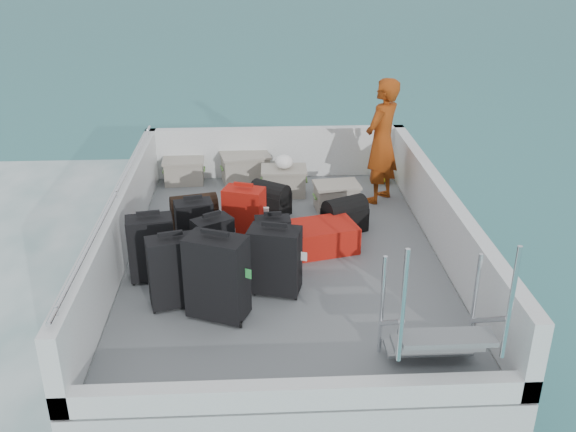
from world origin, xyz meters
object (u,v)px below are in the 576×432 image
at_px(suitcase_8, 320,237).
at_px(suitcase_6, 275,261).
at_px(passenger, 382,141).
at_px(crate_1, 245,169).
at_px(suitcase_7, 273,241).
at_px(crate_2, 284,182).
at_px(suitcase_2, 195,226).
at_px(suitcase_5, 244,214).
at_px(suitcase_0, 173,272).
at_px(suitcase_1, 151,249).
at_px(suitcase_3, 217,278).
at_px(crate_0, 184,172).
at_px(suitcase_4, 213,245).
at_px(crate_3, 336,198).

bearing_deg(suitcase_8, suitcase_6, 134.66).
bearing_deg(passenger, crate_1, -72.72).
xyz_separation_m(suitcase_7, crate_2, (0.20, 1.91, -0.09)).
height_order(suitcase_2, crate_2, suitcase_2).
height_order(suitcase_5, suitcase_7, suitcase_5).
bearing_deg(suitcase_0, crate_2, 52.15).
distance_m(suitcase_6, passenger, 2.69).
relative_size(suitcase_1, suitcase_2, 1.16).
distance_m(suitcase_0, crate_2, 2.93).
relative_size(suitcase_1, suitcase_3, 0.85).
xyz_separation_m(suitcase_1, passenger, (2.63, 1.92, 0.46)).
bearing_deg(crate_0, suitcase_1, -91.19).
distance_m(suitcase_3, suitcase_8, 1.67).
xyz_separation_m(crate_0, crate_2, (1.36, -0.49, 0.01)).
bearing_deg(crate_0, suitcase_0, -86.07).
xyz_separation_m(suitcase_0, suitcase_4, (0.33, 0.66, -0.06)).
xyz_separation_m(crate_1, crate_2, (0.51, -0.49, -0.02)).
xyz_separation_m(crate_1, crate_3, (1.15, -1.02, -0.03)).
height_order(suitcase_2, crate_0, suitcase_2).
xyz_separation_m(suitcase_8, passenger, (0.90, 1.37, 0.65)).
bearing_deg(crate_3, suitcase_5, -145.48).
bearing_deg(crate_2, suitcase_8, -78.80).
relative_size(suitcase_4, suitcase_6, 0.87).
distance_m(suitcase_0, passenger, 3.42).
bearing_deg(crate_2, suitcase_4, -111.87).
height_order(suitcase_0, suitcase_7, suitcase_0).
bearing_deg(suitcase_2, suitcase_4, -76.66).
distance_m(suitcase_6, crate_0, 3.21).
bearing_deg(suitcase_6, suitcase_7, 104.88).
height_order(suitcase_0, crate_3, suitcase_0).
bearing_deg(suitcase_6, passenger, 72.37).
relative_size(suitcase_1, suitcase_8, 0.88).
height_order(suitcase_6, suitcase_8, suitcase_6).
distance_m(suitcase_3, crate_2, 3.00).
bearing_deg(suitcase_4, passenger, 9.48).
relative_size(suitcase_8, crate_1, 1.23).
height_order(suitcase_2, suitcase_6, suitcase_6).
relative_size(suitcase_4, suitcase_5, 0.95).
xyz_separation_m(suitcase_0, suitcase_8, (1.47, 1.06, -0.20)).
relative_size(suitcase_3, passenger, 0.50).
xyz_separation_m(crate_0, crate_1, (0.85, 0.00, 0.03)).
height_order(suitcase_2, suitcase_4, suitcase_4).
relative_size(suitcase_5, crate_1, 0.99).
height_order(suitcase_4, passenger, passenger).
distance_m(suitcase_4, suitcase_5, 0.78).
relative_size(suitcase_5, suitcase_7, 1.18).
bearing_deg(suitcase_6, suitcase_3, -127.78).
bearing_deg(suitcase_4, crate_0, 70.66).
relative_size(crate_0, crate_3, 1.01).
relative_size(suitcase_5, suitcase_6, 0.91).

